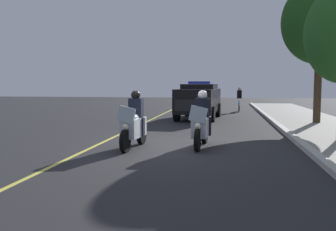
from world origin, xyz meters
TOP-DOWN VIEW (x-y plane):
  - ground_plane at (0.00, 0.00)m, footprint 80.00×80.00m
  - curb_strip at (0.00, 4.13)m, footprint 48.00×0.24m
  - lane_stripe_center at (0.00, -2.14)m, footprint 48.00×0.12m
  - police_motorcycle_lead_left at (0.69, -0.86)m, footprint 2.14×0.62m
  - police_motorcycle_lead_right at (0.19, 1.11)m, footprint 2.14×0.62m
  - police_suv at (-8.82, 0.35)m, footprint 5.03×2.37m
  - cyclist_background at (-14.25, 2.72)m, footprint 1.76×0.34m
  - tree_far_back at (-6.80, 6.05)m, footprint 3.48×3.48m

SIDE VIEW (x-z plane):
  - ground_plane at x=0.00m, z-range 0.00..0.00m
  - lane_stripe_center at x=0.00m, z-range 0.00..0.01m
  - curb_strip at x=0.00m, z-range 0.00..0.15m
  - police_motorcycle_lead_left at x=0.69m, z-range -0.16..1.56m
  - police_motorcycle_lead_right at x=0.19m, z-range -0.16..1.56m
  - cyclist_background at x=-14.25m, z-range 0.00..1.69m
  - police_suv at x=-8.82m, z-range 0.04..2.09m
  - tree_far_back at x=-6.80m, z-range 1.44..8.05m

